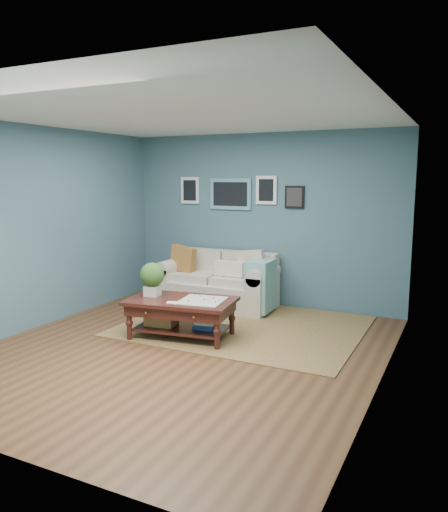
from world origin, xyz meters
The scene contains 4 objects.
room_shell centered at (-0.01, 0.06, 1.36)m, with size 5.00×5.02×2.70m.
area_rug centered at (0.27, 1.21, 0.01)m, with size 3.12×2.50×0.01m, color brown.
loveseat centered at (-0.46, 2.02, 0.39)m, with size 1.85×0.84×0.95m.
coffee_table centered at (-0.32, 0.41, 0.41)m, with size 1.43×0.96×0.93m.
Camera 1 is at (2.93, -4.83, 2.02)m, focal length 35.00 mm.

